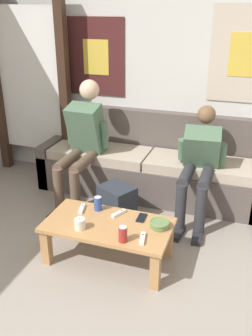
{
  "coord_description": "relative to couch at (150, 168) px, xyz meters",
  "views": [
    {
      "loc": [
        0.99,
        -1.21,
        1.96
      ],
      "look_at": [
        0.01,
        1.62,
        0.64
      ],
      "focal_mm": 40.0,
      "sensor_mm": 36.0,
      "label": 1
    }
  ],
  "objects": [
    {
      "name": "game_controller_near_right",
      "position": [
        0.34,
        -1.42,
        0.06
      ],
      "size": [
        0.06,
        0.15,
        0.03
      ],
      "color": "white",
      "rests_on": "coffee_table"
    },
    {
      "name": "person_seated_teen",
      "position": [
        0.58,
        -0.34,
        0.29
      ],
      "size": [
        0.47,
        0.87,
        1.06
      ],
      "color": "#2D2D33",
      "rests_on": "ground_plane"
    },
    {
      "name": "drink_can_blue",
      "position": [
        -0.14,
        -1.12,
        0.11
      ],
      "size": [
        0.07,
        0.07,
        0.12
      ],
      "color": "#28479E",
      "rests_on": "coffee_table"
    },
    {
      "name": "cell_phone",
      "position": [
        0.25,
        -1.13,
        0.06
      ],
      "size": [
        0.07,
        0.14,
        0.01
      ],
      "color": "black",
      "rests_on": "coffee_table"
    },
    {
      "name": "wall_back",
      "position": [
        -0.0,
        0.32,
        0.98
      ],
      "size": [
        10.0,
        0.07,
        2.55
      ],
      "color": "silver",
      "rests_on": "ground_plane"
    },
    {
      "name": "couch",
      "position": [
        0.0,
        0.0,
        0.0
      ],
      "size": [
        2.43,
        0.66,
        0.87
      ],
      "color": "#564C47",
      "rests_on": "ground_plane"
    },
    {
      "name": "person_seated_adult",
      "position": [
        -0.64,
        -0.34,
        0.38
      ],
      "size": [
        0.47,
        0.92,
        1.24
      ],
      "color": "brown",
      "rests_on": "ground_plane"
    },
    {
      "name": "game_controller_near_left",
      "position": [
        -0.27,
        -1.17,
        0.06
      ],
      "size": [
        0.07,
        0.15,
        0.03
      ],
      "color": "white",
      "rests_on": "coffee_table"
    },
    {
      "name": "backpack",
      "position": [
        -0.14,
        -0.7,
        -0.12
      ],
      "size": [
        0.39,
        0.38,
        0.37
      ],
      "color": "#282D38",
      "rests_on": "ground_plane"
    },
    {
      "name": "ceramic_bowl",
      "position": [
        0.42,
        -1.21,
        0.08
      ],
      "size": [
        0.16,
        0.16,
        0.05
      ],
      "color": "#607F47",
      "rests_on": "coffee_table"
    },
    {
      "name": "game_controller_far_center",
      "position": [
        0.05,
        -1.13,
        0.06
      ],
      "size": [
        0.09,
        0.14,
        0.03
      ],
      "color": "white",
      "rests_on": "coffee_table"
    },
    {
      "name": "drink_can_red",
      "position": [
        0.21,
        -1.48,
        0.11
      ],
      "size": [
        0.07,
        0.07,
        0.12
      ],
      "color": "maroon",
      "rests_on": "coffee_table"
    },
    {
      "name": "pillar_candle",
      "position": [
        -0.16,
        -1.43,
        0.09
      ],
      "size": [
        0.09,
        0.09,
        0.1
      ],
      "color": "silver",
      "rests_on": "coffee_table"
    },
    {
      "name": "door_frame",
      "position": [
        -1.5,
        0.11,
        0.9
      ],
      "size": [
        1.0,
        0.1,
        2.15
      ],
      "color": "#382319",
      "rests_on": "ground_plane"
    },
    {
      "name": "coffee_table",
      "position": [
        0.01,
        -1.29,
        -0.01
      ],
      "size": [
        1.02,
        0.53,
        0.34
      ],
      "color": "#B27F4C",
      "rests_on": "ground_plane"
    }
  ]
}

